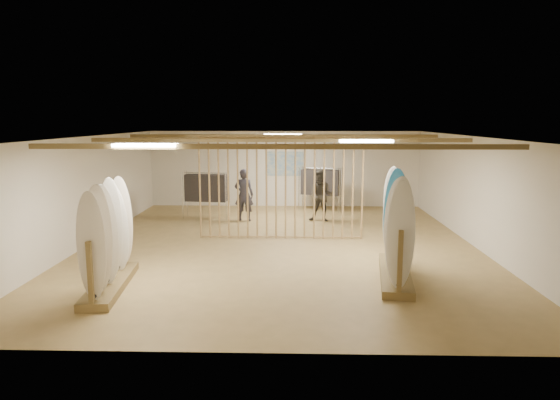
{
  "coord_description": "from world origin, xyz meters",
  "views": [
    {
      "loc": [
        0.35,
        -12.53,
        3.23
      ],
      "look_at": [
        0.0,
        0.0,
        1.2
      ],
      "focal_mm": 32.0,
      "sensor_mm": 36.0,
      "label": 1
    }
  ],
  "objects_px": {
    "clothing_rack_a": "(206,188)",
    "shopper_b": "(321,192)",
    "rack_left": "(109,253)",
    "rack_right": "(396,243)",
    "clothing_rack_b": "(320,182)",
    "shopper_a": "(244,191)"
  },
  "relations": [
    {
      "from": "shopper_a",
      "to": "shopper_b",
      "type": "height_order",
      "value": "shopper_a"
    },
    {
      "from": "clothing_rack_a",
      "to": "shopper_b",
      "type": "height_order",
      "value": "shopper_b"
    },
    {
      "from": "rack_right",
      "to": "shopper_a",
      "type": "height_order",
      "value": "rack_right"
    },
    {
      "from": "rack_right",
      "to": "clothing_rack_b",
      "type": "relative_size",
      "value": 1.73
    },
    {
      "from": "clothing_rack_b",
      "to": "shopper_b",
      "type": "bearing_deg",
      "value": -72.96
    },
    {
      "from": "clothing_rack_a",
      "to": "clothing_rack_b",
      "type": "distance_m",
      "value": 4.11
    },
    {
      "from": "clothing_rack_a",
      "to": "clothing_rack_b",
      "type": "height_order",
      "value": "clothing_rack_b"
    },
    {
      "from": "clothing_rack_a",
      "to": "shopper_a",
      "type": "bearing_deg",
      "value": -9.34
    },
    {
      "from": "shopper_a",
      "to": "clothing_rack_a",
      "type": "bearing_deg",
      "value": -11.36
    },
    {
      "from": "shopper_b",
      "to": "rack_left",
      "type": "bearing_deg",
      "value": -111.35
    },
    {
      "from": "shopper_a",
      "to": "shopper_b",
      "type": "bearing_deg",
      "value": -175.28
    },
    {
      "from": "rack_left",
      "to": "clothing_rack_b",
      "type": "xyz_separation_m",
      "value": [
        4.49,
        8.41,
        0.32
      ]
    },
    {
      "from": "rack_right",
      "to": "clothing_rack_a",
      "type": "height_order",
      "value": "rack_right"
    },
    {
      "from": "clothing_rack_a",
      "to": "rack_left",
      "type": "bearing_deg",
      "value": -88.34
    },
    {
      "from": "rack_right",
      "to": "shopper_b",
      "type": "distance_m",
      "value": 5.9
    },
    {
      "from": "shopper_b",
      "to": "clothing_rack_b",
      "type": "bearing_deg",
      "value": 100.66
    },
    {
      "from": "clothing_rack_a",
      "to": "shopper_b",
      "type": "distance_m",
      "value": 3.78
    },
    {
      "from": "clothing_rack_b",
      "to": "shopper_a",
      "type": "relative_size",
      "value": 0.83
    },
    {
      "from": "rack_left",
      "to": "rack_right",
      "type": "height_order",
      "value": "rack_right"
    },
    {
      "from": "rack_right",
      "to": "shopper_a",
      "type": "xyz_separation_m",
      "value": [
        -3.68,
        5.79,
        0.21
      ]
    },
    {
      "from": "rack_left",
      "to": "shopper_b",
      "type": "xyz_separation_m",
      "value": [
        4.42,
        6.53,
        0.23
      ]
    },
    {
      "from": "clothing_rack_a",
      "to": "shopper_a",
      "type": "height_order",
      "value": "shopper_a"
    }
  ]
}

